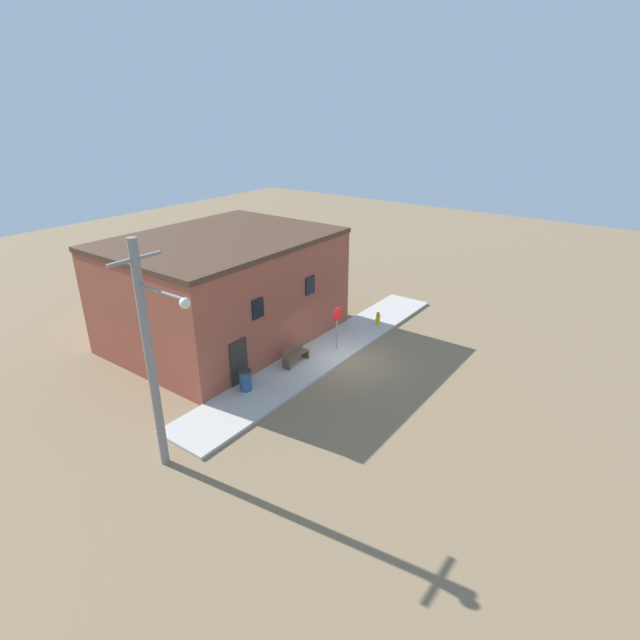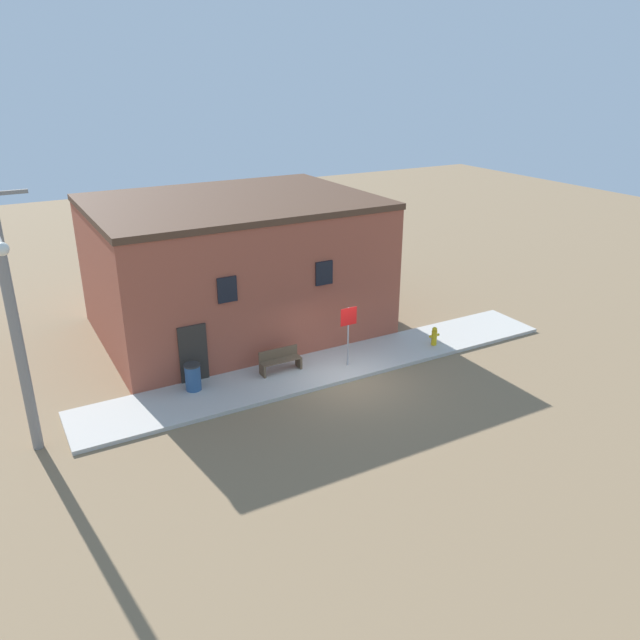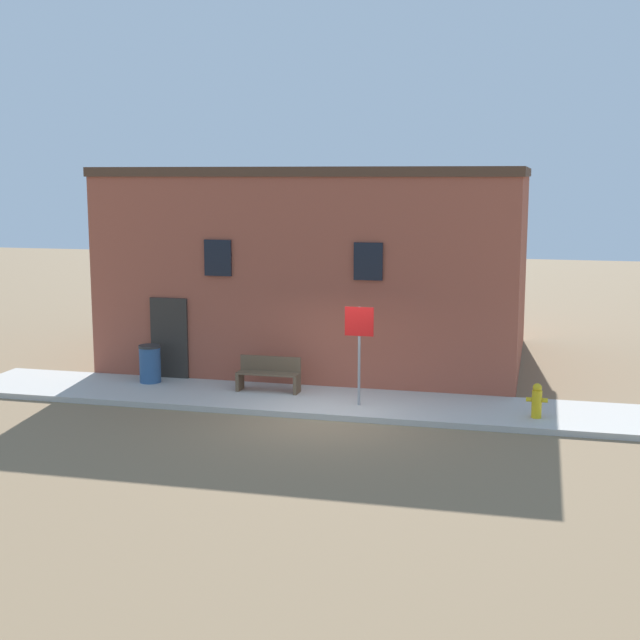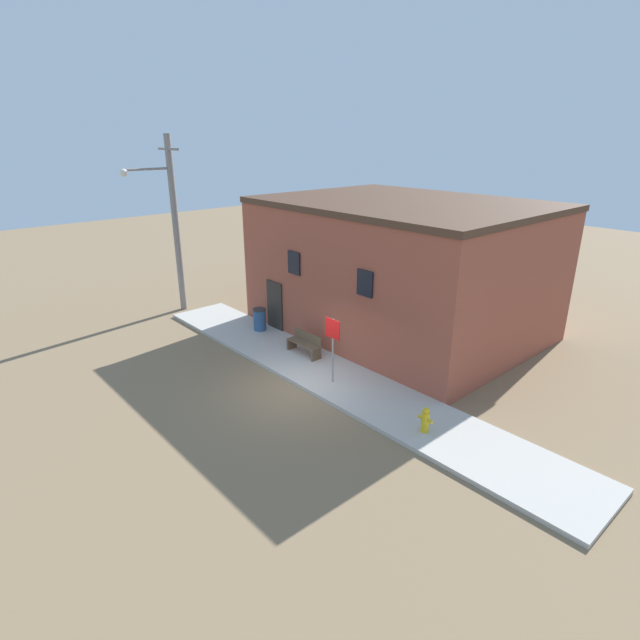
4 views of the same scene
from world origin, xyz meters
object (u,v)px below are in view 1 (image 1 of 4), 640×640
at_px(bench, 295,355).
at_px(trash_bin, 246,380).
at_px(stop_sign, 337,321).
at_px(utility_pole, 151,355).
at_px(fire_hydrant, 378,318).

relative_size(bench, trash_bin, 1.61).
relative_size(stop_sign, bench, 1.48).
relative_size(trash_bin, utility_pole, 0.12).
bearing_deg(trash_bin, fire_hydrant, -6.42).
height_order(trash_bin, utility_pole, utility_pole).
xyz_separation_m(fire_hydrant, bench, (-6.29, 0.89, 0.04)).
xyz_separation_m(fire_hydrant, utility_pole, (-14.49, -0.00, 3.74)).
bearing_deg(trash_bin, bench, -3.08).
distance_m(bench, trash_bin, 3.18).
bearing_deg(bench, utility_pole, -173.75).
bearing_deg(bench, stop_sign, -18.26).
distance_m(stop_sign, utility_pole, 10.88).
distance_m(bench, utility_pole, 9.04).
bearing_deg(utility_pole, trash_bin, 12.01).
bearing_deg(fire_hydrant, bench, 171.90).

